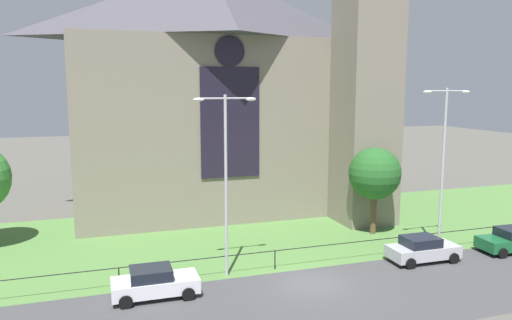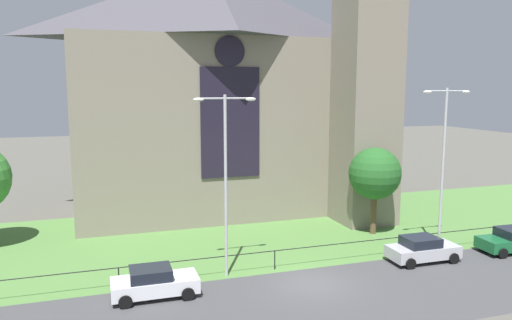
# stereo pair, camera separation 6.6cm
# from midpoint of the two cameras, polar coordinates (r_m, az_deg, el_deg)

# --- Properties ---
(ground) EXTENTS (160.00, 160.00, 0.00)m
(ground) POSITION_cam_midpoint_polar(r_m,az_deg,el_deg) (35.57, -0.26, -8.30)
(ground) COLOR #56544C
(road_asphalt) EXTENTS (120.00, 8.00, 0.01)m
(road_asphalt) POSITION_cam_midpoint_polar(r_m,az_deg,el_deg) (25.10, 8.46, -15.69)
(road_asphalt) COLOR #424244
(road_asphalt) RESTS_ON ground
(grass_verge) EXTENTS (120.00, 20.00, 0.01)m
(grass_verge) POSITION_cam_midpoint_polar(r_m,az_deg,el_deg) (33.75, 0.79, -9.22)
(grass_verge) COLOR #517F3D
(grass_verge) RESTS_ON ground
(church_building) EXTENTS (23.20, 16.20, 26.00)m
(church_building) POSITION_cam_midpoint_polar(r_m,az_deg,el_deg) (41.11, -3.93, 8.44)
(church_building) COLOR gray
(church_building) RESTS_ON ground
(iron_railing) EXTENTS (34.16, 0.07, 1.13)m
(iron_railing) POSITION_cam_midpoint_polar(r_m,az_deg,el_deg) (28.17, 2.27, -10.74)
(iron_railing) COLOR black
(iron_railing) RESTS_ON ground
(tree_right_near) EXTENTS (3.63, 3.63, 6.13)m
(tree_right_near) POSITION_cam_midpoint_polar(r_m,az_deg,el_deg) (35.09, 13.72, -1.58)
(tree_right_near) COLOR brown
(tree_right_near) RESTS_ON ground
(streetlamp_near) EXTENTS (3.37, 0.26, 9.87)m
(streetlamp_near) POSITION_cam_midpoint_polar(r_m,az_deg,el_deg) (25.99, -3.49, -0.67)
(streetlamp_near) COLOR #B2B2B7
(streetlamp_near) RESTS_ON ground
(streetlamp_far) EXTENTS (3.37, 0.26, 10.22)m
(streetlamp_far) POSITION_cam_midpoint_polar(r_m,az_deg,el_deg) (32.32, 21.06, 0.90)
(streetlamp_far) COLOR #B2B2B7
(streetlamp_far) RESTS_ON ground
(parked_car_white) EXTENTS (4.21, 2.04, 1.51)m
(parked_car_white) POSITION_cam_midpoint_polar(r_m,az_deg,el_deg) (25.28, -11.71, -13.78)
(parked_car_white) COLOR silver
(parked_car_white) RESTS_ON ground
(parked_car_silver) EXTENTS (4.22, 2.06, 1.51)m
(parked_car_silver) POSITION_cam_midpoint_polar(r_m,az_deg,el_deg) (31.11, 18.85, -9.79)
(parked_car_silver) COLOR #B7B7BC
(parked_car_silver) RESTS_ON ground
(parked_car_green) EXTENTS (4.27, 2.17, 1.51)m
(parked_car_green) POSITION_cam_midpoint_polar(r_m,az_deg,el_deg) (35.09, 27.73, -8.25)
(parked_car_green) COLOR #196033
(parked_car_green) RESTS_ON ground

